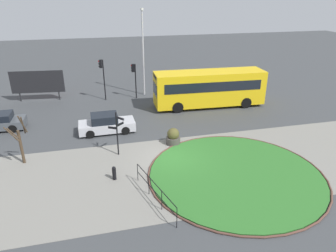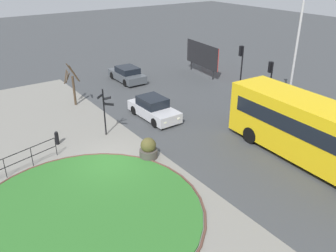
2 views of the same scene
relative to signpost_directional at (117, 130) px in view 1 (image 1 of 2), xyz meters
The scene contains 15 objects.
ground 3.95m from the signpost_directional, 21.08° to the right, with size 120.00×120.00×0.00m, color #3D3F42.
sidewalk_paving 4.72m from the signpost_directional, 41.32° to the right, with size 32.00×8.75×0.02m, color gray.
grass_island 7.89m from the signpost_directional, 32.82° to the right, with size 10.14×10.14×0.10m, color #2D6B28.
grass_kerb_ring 7.89m from the signpost_directional, 32.82° to the right, with size 10.45×10.45×0.11m, color brown.
signpost_directional is the anchor object (origin of this frame).
bollard_foreground 3.29m from the signpost_directional, 100.21° to the right, with size 0.23×0.23×0.86m.
railing_grass_edge 5.81m from the signpost_directional, 76.53° to the right, with size 1.18×4.29×1.13m.
bus_yellow 11.95m from the signpost_directional, 39.74° to the left, with size 10.29×3.05×3.31m.
car_far_lane 4.07m from the signpost_directional, 98.00° to the left, with size 4.26×1.87×1.46m.
traffic_light_near 11.91m from the signpost_directional, 91.45° to the left, with size 0.49×0.29×4.02m.
traffic_light_far 12.03m from the signpost_directional, 76.65° to the left, with size 0.48×0.32×3.49m.
lamppost_tall 13.49m from the signpost_directional, 72.78° to the left, with size 0.32×0.32×8.57m.
billboard_left 14.73m from the signpost_directional, 116.30° to the left, with size 5.04×0.69×2.99m.
planter_near_signpost 4.16m from the signpost_directional, ahead, with size 1.00×1.00×1.22m.
street_tree_bare 5.93m from the signpost_directional, behind, with size 1.23×1.17×3.36m.
Camera 1 is at (-4.46, -17.24, 9.99)m, focal length 33.21 mm.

